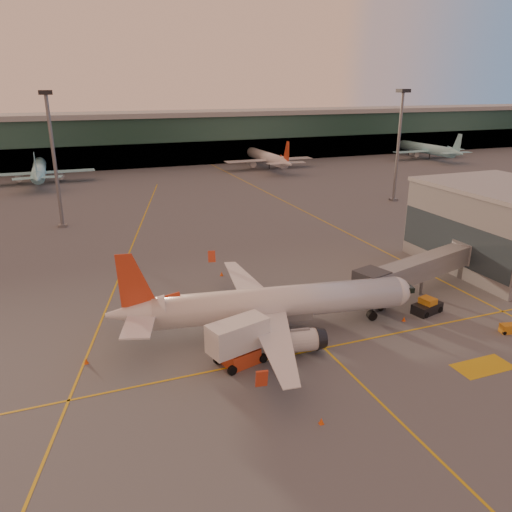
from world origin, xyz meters
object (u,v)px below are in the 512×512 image
object	(u,v)px
main_airplane	(270,305)
pushback_tug	(427,307)
catering_truck	(238,340)
gpu_cart	(508,329)

from	to	relation	value
main_airplane	pushback_tug	bearing A→B (deg)	2.28
catering_truck	pushback_tug	distance (m)	25.76
main_airplane	catering_truck	bearing A→B (deg)	-127.88
main_airplane	catering_truck	size ratio (longest dim) A/B	5.26
main_airplane	gpu_cart	distance (m)	27.18
gpu_cart	main_airplane	bearing A→B (deg)	171.94
catering_truck	gpu_cart	distance (m)	31.08
pushback_tug	main_airplane	bearing A→B (deg)	159.10
main_airplane	gpu_cart	xyz separation A→B (m)	(25.14, -9.93, -2.90)
gpu_cart	pushback_tug	world-z (taller)	pushback_tug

